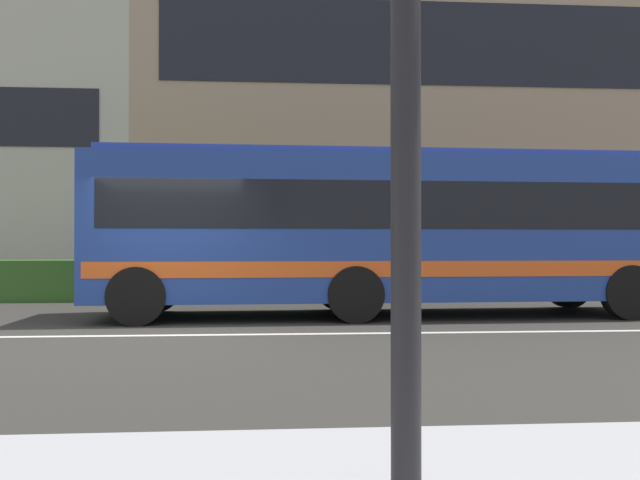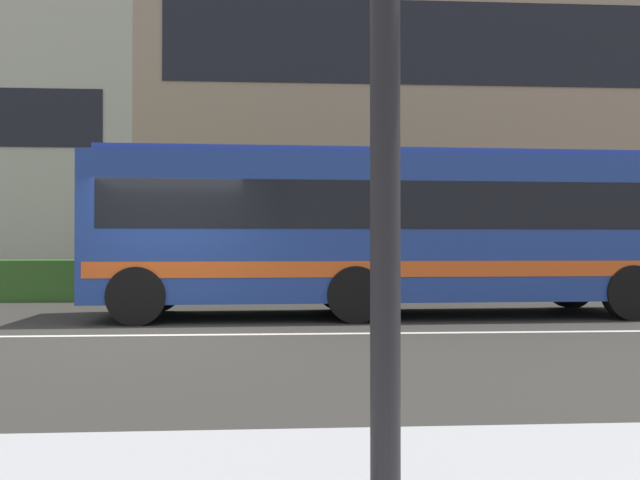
{
  "view_description": "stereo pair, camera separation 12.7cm",
  "coord_description": "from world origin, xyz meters",
  "views": [
    {
      "loc": [
        1.77,
        -9.87,
        1.36
      ],
      "look_at": [
        2.64,
        2.06,
        1.46
      ],
      "focal_mm": 36.23,
      "sensor_mm": 36.0,
      "label": 1
    },
    {
      "loc": [
        1.89,
        -9.87,
        1.36
      ],
      "look_at": [
        2.64,
        2.06,
        1.46
      ],
      "focal_mm": 36.23,
      "sensor_mm": 36.0,
      "label": 2
    }
  ],
  "objects": [
    {
      "name": "lane_centre_line",
      "position": [
        0.0,
        0.0,
        0.0
      ],
      "size": [
        60.0,
        0.16,
        0.01
      ],
      "primitive_type": "cube",
      "color": "silver",
      "rests_on": "ground_plane"
    },
    {
      "name": "apartment_block_right",
      "position": [
        9.07,
        15.89,
        6.96
      ],
      "size": [
        23.84,
        9.5,
        13.93
      ],
      "color": "tan",
      "rests_on": "ground_plane"
    },
    {
      "name": "ground_plane",
      "position": [
        0.0,
        0.0,
        0.0
      ],
      "size": [
        160.0,
        160.0,
        0.0
      ],
      "primitive_type": "plane",
      "color": "#32312C"
    },
    {
      "name": "transit_bus",
      "position": [
        3.83,
        2.53,
        1.72
      ],
      "size": [
        10.9,
        2.86,
        3.12
      ],
      "color": "navy",
      "rests_on": "ground_plane"
    },
    {
      "name": "hedge_row_far",
      "position": [
        -1.42,
        6.41,
        0.5
      ],
      "size": [
        16.19,
        1.1,
        1.0
      ],
      "primitive_type": "cube",
      "color": "#336425",
      "rests_on": "ground_plane"
    }
  ]
}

